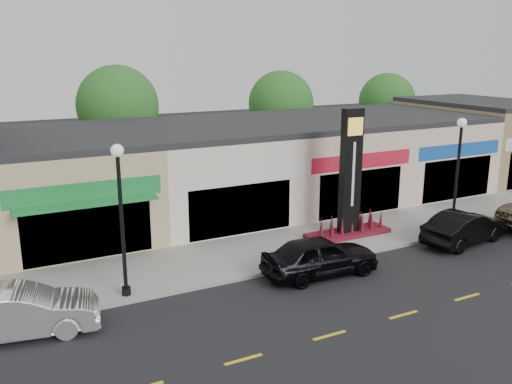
{
  "coord_description": "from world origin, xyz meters",
  "views": [
    {
      "loc": [
        -12.0,
        -15.53,
        8.61
      ],
      "look_at": [
        -2.01,
        4.0,
        2.91
      ],
      "focal_mm": 38.0,
      "sensor_mm": 36.0,
      "label": 1
    }
  ],
  "objects_px": {
    "pylon_sign": "(350,192)",
    "car_black_conv": "(465,228)",
    "lamp_east_near": "(458,163)",
    "car_black_sedan": "(320,256)",
    "lamp_west_near": "(121,206)",
    "car_white_van": "(20,312)"
  },
  "relations": [
    {
      "from": "pylon_sign",
      "to": "car_black_conv",
      "type": "bearing_deg",
      "value": -34.93
    },
    {
      "from": "car_black_sedan",
      "to": "car_white_van",
      "type": "bearing_deg",
      "value": 90.54
    },
    {
      "from": "pylon_sign",
      "to": "car_black_conv",
      "type": "distance_m",
      "value": 5.52
    },
    {
      "from": "pylon_sign",
      "to": "lamp_east_near",
      "type": "bearing_deg",
      "value": -18.75
    },
    {
      "from": "car_black_sedan",
      "to": "car_black_conv",
      "type": "distance_m",
      "value": 8.0
    },
    {
      "from": "pylon_sign",
      "to": "car_white_van",
      "type": "height_order",
      "value": "pylon_sign"
    },
    {
      "from": "lamp_west_near",
      "to": "pylon_sign",
      "type": "xyz_separation_m",
      "value": [
        11.0,
        1.7,
        -1.2
      ]
    },
    {
      "from": "pylon_sign",
      "to": "car_white_van",
      "type": "relative_size",
      "value": 1.26
    },
    {
      "from": "car_black_sedan",
      "to": "pylon_sign",
      "type": "bearing_deg",
      "value": -47.54
    },
    {
      "from": "lamp_west_near",
      "to": "pylon_sign",
      "type": "bearing_deg",
      "value": 8.77
    },
    {
      "from": "car_white_van",
      "to": "car_black_sedan",
      "type": "height_order",
      "value": "car_black_sedan"
    },
    {
      "from": "car_white_van",
      "to": "car_black_sedan",
      "type": "distance_m",
      "value": 10.92
    },
    {
      "from": "lamp_west_near",
      "to": "car_white_van",
      "type": "distance_m",
      "value": 4.59
    },
    {
      "from": "pylon_sign",
      "to": "car_white_van",
      "type": "xyz_separation_m",
      "value": [
        -14.57,
        -2.77,
        -1.49
      ]
    },
    {
      "from": "lamp_east_near",
      "to": "car_black_sedan",
      "type": "height_order",
      "value": "lamp_east_near"
    },
    {
      "from": "lamp_east_near",
      "to": "pylon_sign",
      "type": "xyz_separation_m",
      "value": [
        -5.0,
        1.7,
        -1.2
      ]
    },
    {
      "from": "lamp_west_near",
      "to": "car_black_sedan",
      "type": "relative_size",
      "value": 1.16
    },
    {
      "from": "car_white_van",
      "to": "car_black_sedan",
      "type": "relative_size",
      "value": 1.01
    },
    {
      "from": "car_white_van",
      "to": "lamp_west_near",
      "type": "bearing_deg",
      "value": -63.58
    },
    {
      "from": "lamp_west_near",
      "to": "pylon_sign",
      "type": "height_order",
      "value": "pylon_sign"
    },
    {
      "from": "lamp_east_near",
      "to": "car_black_sedan",
      "type": "bearing_deg",
      "value": -170.87
    },
    {
      "from": "car_black_sedan",
      "to": "car_black_conv",
      "type": "bearing_deg",
      "value": -87.44
    }
  ]
}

